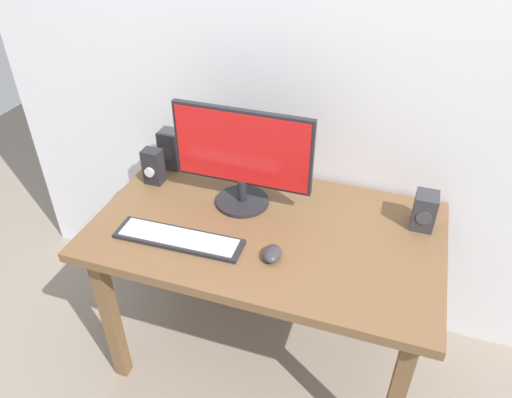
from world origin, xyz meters
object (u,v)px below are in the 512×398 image
keyboard_primary (179,239)px  audio_controller (153,167)px  desk (266,244)px  mouse (272,254)px  speaker_right (425,211)px  speaker_left (171,149)px  monitor (242,156)px

keyboard_primary → audio_controller: audio_controller is taller
desk → mouse: bearing=-66.0°
desk → speaker_right: size_ratio=9.14×
speaker_left → desk: bearing=-27.8°
desk → mouse: size_ratio=14.33×
keyboard_primary → mouse: bearing=3.1°
monitor → keyboard_primary: (-0.14, -0.30, -0.21)m
desk → mouse: mouse is taller
keyboard_primary → audio_controller: bearing=130.0°
mouse → speaker_right: size_ratio=0.64×
desk → audio_controller: audio_controller is taller
monitor → speaker_right: monitor is taller
desk → keyboard_primary: bearing=-147.7°
speaker_right → audio_controller: audio_controller is taller
monitor → speaker_right: size_ratio=3.83×
monitor → mouse: bearing=-53.5°
mouse → audio_controller: 0.69m
speaker_left → keyboard_primary: bearing=-61.1°
mouse → monitor: bearing=121.2°
keyboard_primary → speaker_left: (-0.25, 0.46, 0.08)m
desk → monitor: (-0.14, 0.12, 0.30)m
speaker_right → keyboard_primary: bearing=-156.1°
monitor → keyboard_primary: 0.39m
speaker_right → speaker_left: (-1.09, 0.09, 0.02)m
mouse → speaker_left: bearing=138.6°
speaker_right → audio_controller: size_ratio=0.92×
desk → audio_controller: size_ratio=8.45×
monitor → audio_controller: 0.43m
monitor → audio_controller: bearing=177.8°
desk → speaker_left: bearing=152.2°
desk → speaker_right: speaker_right is taller
speaker_right → desk: bearing=-160.9°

